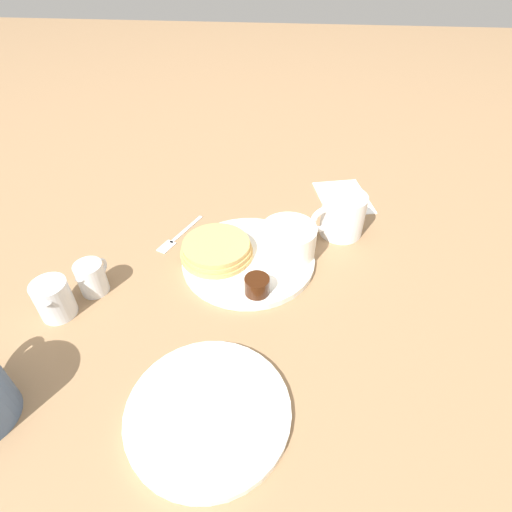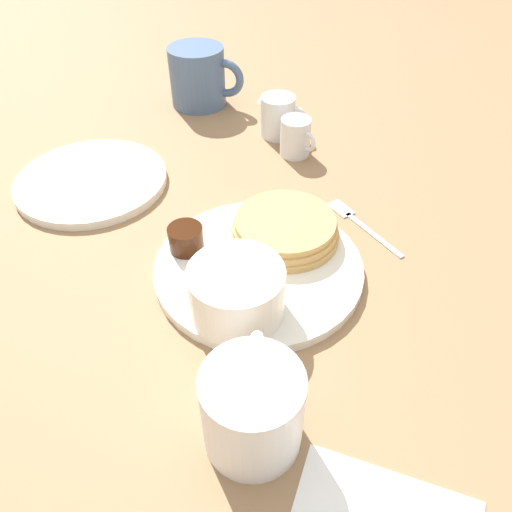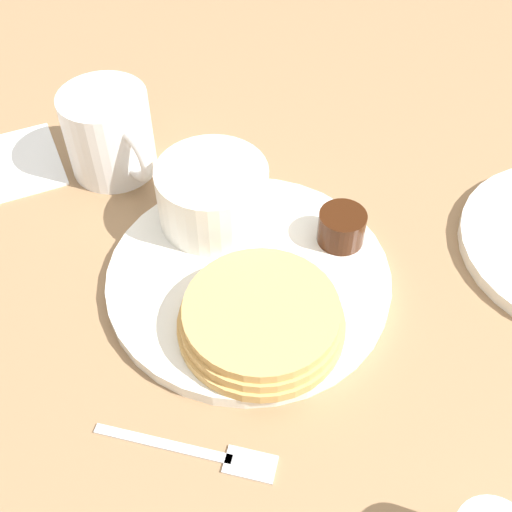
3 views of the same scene
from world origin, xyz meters
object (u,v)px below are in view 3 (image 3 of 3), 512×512
at_px(plate, 249,277).
at_px(fork, 206,453).
at_px(bowl, 213,193).
at_px(coffee_mug, 110,134).

distance_m(plate, fork, 0.16).
height_order(plate, fork, plate).
height_order(bowl, coffee_mug, coffee_mug).
bearing_deg(plate, coffee_mug, -58.23).
bearing_deg(plate, bowl, -74.52).
xyz_separation_m(plate, bowl, (0.02, -0.07, 0.04)).
bearing_deg(plate, fork, 69.37).
bearing_deg(coffee_mug, plate, 121.77).
distance_m(bowl, coffee_mug, 0.13).
distance_m(bowl, fork, 0.22).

